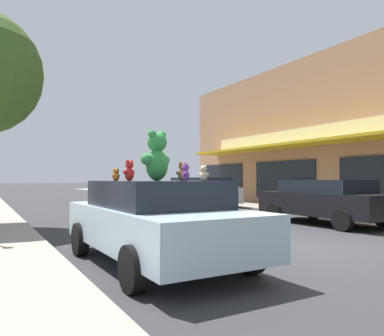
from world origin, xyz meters
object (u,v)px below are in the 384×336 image
(teddy_bear_brown, at_px, (182,172))
(teddy_bear_black, at_px, (117,175))
(plush_art_car, at_px, (156,219))
(parked_car_far_right, at_px, (200,191))
(teddy_bear_cream, at_px, (204,173))
(parked_car_far_center, at_px, (326,200))
(teddy_bear_purple, at_px, (186,172))
(teddy_bear_red, at_px, (129,171))
(teddy_bear_orange, at_px, (115,175))
(teddy_bear_giant, at_px, (157,156))

(teddy_bear_brown, bearing_deg, teddy_bear_black, -65.73)
(plush_art_car, xyz_separation_m, parked_car_far_right, (7.00, 10.24, 0.07))
(plush_art_car, height_order, teddy_bear_cream, teddy_bear_cream)
(teddy_bear_black, bearing_deg, plush_art_car, 82.67)
(parked_car_far_right, bearing_deg, parked_car_far_center, -90.00)
(teddy_bear_purple, distance_m, teddy_bear_red, 1.11)
(teddy_bear_black, xyz_separation_m, teddy_bear_cream, (0.91, -1.69, 0.01))
(parked_car_far_center, height_order, parked_car_far_right, parked_car_far_right)
(teddy_bear_black, height_order, parked_car_far_center, teddy_bear_black)
(teddy_bear_brown, distance_m, parked_car_far_center, 7.02)
(teddy_bear_red, bearing_deg, teddy_bear_brown, 137.49)
(plush_art_car, bearing_deg, teddy_bear_orange, 132.98)
(parked_car_far_center, bearing_deg, teddy_bear_black, -169.31)
(teddy_bear_giant, xyz_separation_m, parked_car_far_right, (6.85, 9.94, -1.03))
(teddy_bear_cream, bearing_deg, teddy_bear_giant, -2.05)
(teddy_bear_giant, height_order, teddy_bear_orange, teddy_bear_giant)
(teddy_bear_orange, bearing_deg, teddy_bear_cream, 96.56)
(teddy_bear_purple, xyz_separation_m, parked_car_far_right, (6.86, 11.04, -0.72))
(teddy_bear_orange, xyz_separation_m, parked_car_far_center, (7.54, 1.83, -0.75))
(teddy_bear_brown, bearing_deg, parked_car_far_center, -173.55)
(teddy_bear_purple, bearing_deg, parked_car_far_center, 142.59)
(teddy_bear_giant, relative_size, teddy_bear_black, 3.99)
(teddy_bear_brown, xyz_separation_m, teddy_bear_red, (-0.91, 0.21, 0.01))
(plush_art_car, relative_size, teddy_bear_orange, 20.07)
(teddy_bear_giant, bearing_deg, teddy_bear_black, -75.96)
(teddy_bear_giant, distance_m, teddy_bear_purple, 1.14)
(teddy_bear_red, bearing_deg, teddy_bear_purple, 91.60)
(parked_car_far_center, bearing_deg, teddy_bear_orange, -166.34)
(teddy_bear_orange, height_order, teddy_bear_brown, teddy_bear_brown)
(teddy_bear_orange, height_order, parked_car_far_center, teddy_bear_orange)
(plush_art_car, bearing_deg, teddy_bear_black, 109.46)
(teddy_bear_orange, height_order, teddy_bear_black, teddy_bear_black)
(teddy_bear_purple, height_order, teddy_bear_brown, teddy_bear_brown)
(teddy_bear_black, relative_size, teddy_bear_cream, 0.89)
(parked_car_far_center, bearing_deg, teddy_bear_purple, -155.00)
(teddy_bear_black, xyz_separation_m, teddy_bear_red, (-0.06, -0.86, 0.06))
(teddy_bear_black, relative_size, teddy_bear_brown, 0.68)
(teddy_bear_orange, distance_m, teddy_bear_black, 0.47)
(teddy_bear_purple, xyz_separation_m, teddy_bear_black, (-0.51, 1.81, -0.02))
(teddy_bear_giant, distance_m, teddy_bear_cream, 1.10)
(teddy_bear_giant, distance_m, teddy_bear_orange, 0.81)
(teddy_bear_purple, distance_m, teddy_bear_cream, 0.42)
(teddy_bear_black, xyz_separation_m, parked_car_far_right, (7.37, 9.23, -0.70))
(teddy_bear_purple, relative_size, teddy_bear_red, 0.78)
(parked_car_far_center, relative_size, parked_car_far_right, 0.96)
(teddy_bear_giant, xyz_separation_m, teddy_bear_red, (-0.58, -0.15, -0.27))
(teddy_bear_purple, bearing_deg, plush_art_car, -142.17)
(teddy_bear_red, bearing_deg, parked_car_far_center, 167.28)
(plush_art_car, height_order, teddy_bear_purple, teddy_bear_purple)
(teddy_bear_orange, bearing_deg, teddy_bear_giant, 124.21)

